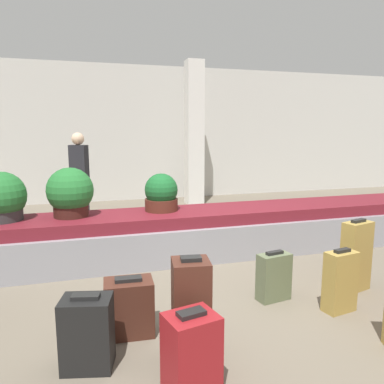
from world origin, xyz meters
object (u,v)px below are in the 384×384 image
(suitcase_6, at_px, (340,281))
(potted_plant_1, at_px, (161,194))
(pillar, at_px, (194,134))
(suitcase_0, at_px, (129,307))
(suitcase_4, at_px, (356,256))
(traveler_0, at_px, (79,168))
(suitcase_8, at_px, (191,354))
(suitcase_2, at_px, (274,277))
(potted_plant_0, at_px, (70,193))
(suitcase_5, at_px, (191,309))
(suitcase_7, at_px, (87,333))
(potted_plant_2, at_px, (1,198))

(suitcase_6, relative_size, potted_plant_1, 1.21)
(pillar, height_order, suitcase_0, pillar)
(pillar, bearing_deg, suitcase_4, -86.99)
(suitcase_0, relative_size, suitcase_4, 0.64)
(suitcase_4, bearing_deg, traveler_0, 108.96)
(suitcase_8, distance_m, traveler_0, 5.28)
(suitcase_8, bearing_deg, suitcase_2, 29.62)
(potted_plant_1, bearing_deg, suitcase_6, -58.70)
(suitcase_6, xyz_separation_m, potted_plant_0, (-2.42, 2.04, 0.62))
(suitcase_4, bearing_deg, suitcase_2, 163.33)
(suitcase_5, relative_size, traveler_0, 0.48)
(suitcase_7, distance_m, potted_plant_0, 2.35)
(suitcase_2, distance_m, potted_plant_1, 1.95)
(suitcase_2, xyz_separation_m, potted_plant_0, (-1.94, 1.65, 0.67))
(suitcase_4, relative_size, potted_plant_1, 1.53)
(suitcase_6, bearing_deg, suitcase_0, 165.94)
(suitcase_2, bearing_deg, traveler_0, 104.44)
(suitcase_2, distance_m, suitcase_8, 1.58)
(potted_plant_1, bearing_deg, traveler_0, 113.25)
(suitcase_6, bearing_deg, potted_plant_2, 137.78)
(potted_plant_2, bearing_deg, suitcase_7, -67.94)
(suitcase_0, xyz_separation_m, potted_plant_1, (0.68, 1.92, 0.61))
(suitcase_2, xyz_separation_m, traveler_0, (-1.84, 4.13, 0.74))
(suitcase_6, height_order, potted_plant_2, potted_plant_2)
(suitcase_2, height_order, potted_plant_1, potted_plant_1)
(potted_plant_0, relative_size, potted_plant_2, 1.05)
(suitcase_8, bearing_deg, traveler_0, 84.78)
(potted_plant_1, xyz_separation_m, potted_plant_2, (-1.94, -0.02, 0.04))
(pillar, xyz_separation_m, suitcase_2, (-0.68, -5.00, -1.36))
(suitcase_7, xyz_separation_m, potted_plant_2, (-0.92, 2.26, 0.62))
(suitcase_7, relative_size, potted_plant_0, 0.90)
(suitcase_5, relative_size, suitcase_8, 1.39)
(suitcase_8, bearing_deg, pillar, 60.50)
(pillar, xyz_separation_m, suitcase_0, (-2.14, -5.24, -1.36))
(suitcase_6, xyz_separation_m, potted_plant_1, (-1.26, 2.07, 0.55))
(suitcase_4, bearing_deg, suitcase_0, 170.09)
(suitcase_2, xyz_separation_m, suitcase_7, (-1.80, -0.60, 0.02))
(pillar, xyz_separation_m, suitcase_7, (-2.48, -5.61, -1.34))
(suitcase_6, bearing_deg, traveler_0, 107.52)
(suitcase_8, bearing_deg, potted_plant_0, 93.35)
(suitcase_7, height_order, traveler_0, traveler_0)
(potted_plant_0, relative_size, traveler_0, 0.37)
(suitcase_4, bearing_deg, pillar, 78.22)
(suitcase_8, bearing_deg, suitcase_4, 13.38)
(suitcase_0, bearing_deg, suitcase_5, -44.00)
(suitcase_0, relative_size, suitcase_5, 0.63)
(suitcase_8, distance_m, potted_plant_1, 2.83)
(suitcase_0, height_order, potted_plant_1, potted_plant_1)
(suitcase_2, height_order, suitcase_4, suitcase_4)
(suitcase_4, relative_size, suitcase_6, 1.27)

